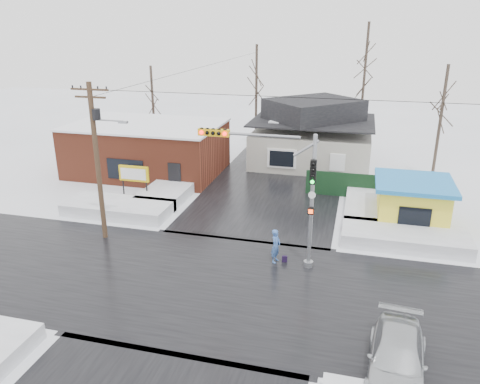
% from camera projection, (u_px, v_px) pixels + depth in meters
% --- Properties ---
extents(ground, '(120.00, 120.00, 0.00)m').
position_uv_depth(ground, '(218.00, 286.00, 22.50)').
color(ground, white).
rests_on(ground, ground).
extents(road_ns, '(10.00, 120.00, 0.02)m').
position_uv_depth(road_ns, '(218.00, 286.00, 22.50)').
color(road_ns, black).
rests_on(road_ns, ground).
extents(road_ew, '(120.00, 10.00, 0.02)m').
position_uv_depth(road_ew, '(218.00, 286.00, 22.50)').
color(road_ew, black).
rests_on(road_ew, ground).
extents(snowbank_nw, '(7.00, 3.00, 0.80)m').
position_uv_depth(snowbank_nw, '(118.00, 208.00, 30.85)').
color(snowbank_nw, white).
rests_on(snowbank_nw, ground).
extents(snowbank_ne, '(7.00, 3.00, 0.80)m').
position_uv_depth(snowbank_ne, '(405.00, 238.00, 26.61)').
color(snowbank_ne, white).
rests_on(snowbank_ne, ground).
extents(snowbank_nside_w, '(3.00, 8.00, 0.80)m').
position_uv_depth(snowbank_nside_w, '(175.00, 186.00, 34.93)').
color(snowbank_nside_w, white).
rests_on(snowbank_nside_w, ground).
extents(snowbank_nside_e, '(3.00, 8.00, 0.80)m').
position_uv_depth(snowbank_nside_e, '(368.00, 203.00, 31.63)').
color(snowbank_nside_e, white).
rests_on(snowbank_nside_e, ground).
extents(traffic_signal, '(6.05, 0.68, 7.00)m').
position_uv_depth(traffic_signal, '(281.00, 181.00, 23.07)').
color(traffic_signal, gray).
rests_on(traffic_signal, ground).
extents(utility_pole, '(3.15, 0.44, 9.00)m').
position_uv_depth(utility_pole, '(98.00, 154.00, 25.80)').
color(utility_pole, '#382619').
rests_on(utility_pole, ground).
extents(brick_building, '(12.20, 8.20, 4.12)m').
position_uv_depth(brick_building, '(148.00, 148.00, 38.93)').
color(brick_building, brown).
rests_on(brick_building, ground).
extents(marquee_sign, '(2.20, 0.21, 2.55)m').
position_uv_depth(marquee_sign, '(134.00, 175.00, 32.60)').
color(marquee_sign, black).
rests_on(marquee_sign, ground).
extents(house, '(10.40, 8.40, 5.76)m').
position_uv_depth(house, '(312.00, 135.00, 41.14)').
color(house, '#B3AFA1').
rests_on(house, ground).
extents(kiosk, '(4.60, 4.60, 2.88)m').
position_uv_depth(kiosk, '(412.00, 202.00, 28.85)').
color(kiosk, yellow).
rests_on(kiosk, ground).
extents(fence, '(8.00, 0.12, 1.80)m').
position_uv_depth(fence, '(362.00, 186.00, 33.39)').
color(fence, black).
rests_on(fence, ground).
extents(tree_far_left, '(3.00, 3.00, 10.00)m').
position_uv_depth(tree_far_left, '(257.00, 67.00, 44.37)').
color(tree_far_left, '#332821').
rests_on(tree_far_left, ground).
extents(tree_far_mid, '(3.00, 3.00, 12.00)m').
position_uv_depth(tree_far_mid, '(367.00, 50.00, 43.28)').
color(tree_far_mid, '#332821').
rests_on(tree_far_mid, ground).
extents(tree_far_right, '(3.00, 3.00, 9.00)m').
position_uv_depth(tree_far_right, '(445.00, 89.00, 35.41)').
color(tree_far_right, '#332821').
rests_on(tree_far_right, ground).
extents(tree_far_west, '(3.00, 3.00, 8.00)m').
position_uv_depth(tree_far_west, '(152.00, 83.00, 45.45)').
color(tree_far_west, '#332821').
rests_on(tree_far_west, ground).
extents(pedestrian, '(0.59, 0.76, 1.84)m').
position_uv_depth(pedestrian, '(276.00, 246.00, 24.44)').
color(pedestrian, '#3F67B0').
rests_on(pedestrian, ground).
extents(car, '(2.42, 5.07, 1.43)m').
position_uv_depth(car, '(397.00, 359.00, 16.55)').
color(car, silver).
rests_on(car, ground).
extents(shopping_bag, '(0.30, 0.17, 0.35)m').
position_uv_depth(shopping_bag, '(285.00, 259.00, 24.64)').
color(shopping_bag, black).
rests_on(shopping_bag, ground).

